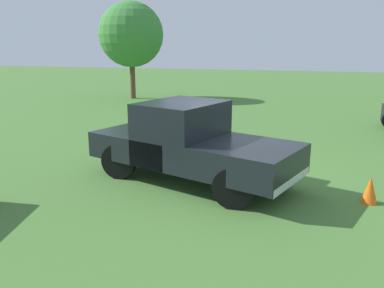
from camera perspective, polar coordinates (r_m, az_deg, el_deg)
ground_plane at (r=9.82m, az=5.66°, el=-4.49°), size 80.00×80.00×0.00m
pickup_truck at (r=9.16m, az=-0.63°, el=0.48°), size 5.21×3.41×1.84m
tree_far_center at (r=23.68m, az=-8.67°, el=15.15°), size 3.65×3.65×5.45m
traffic_cone at (r=8.82m, az=24.02°, el=-6.00°), size 0.32×0.32×0.55m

